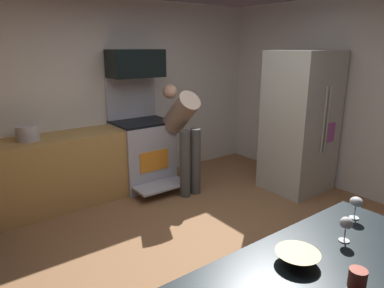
# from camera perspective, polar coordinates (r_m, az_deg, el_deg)

# --- Properties ---
(ground_plane) EXTENTS (5.20, 4.80, 0.02)m
(ground_plane) POSITION_cam_1_polar(r_m,az_deg,el_deg) (3.54, 3.30, -17.80)
(ground_plane) COLOR #8E6340
(wall_back) EXTENTS (5.20, 0.12, 2.60)m
(wall_back) POSITION_cam_1_polar(r_m,az_deg,el_deg) (5.01, -13.98, 7.89)
(wall_back) COLOR silver
(wall_back) RESTS_ON ground
(wall_right) EXTENTS (0.12, 4.80, 2.60)m
(wall_right) POSITION_cam_1_polar(r_m,az_deg,el_deg) (5.03, 26.57, 6.72)
(wall_right) COLOR silver
(wall_right) RESTS_ON ground
(lower_cabinet_run) EXTENTS (2.40, 0.60, 0.90)m
(lower_cabinet_run) POSITION_cam_1_polar(r_m,az_deg,el_deg) (4.60, -21.88, -4.41)
(lower_cabinet_run) COLOR #B48A4A
(lower_cabinet_run) RESTS_ON ground
(oven_range) EXTENTS (0.76, 0.98, 1.55)m
(oven_range) POSITION_cam_1_polar(r_m,az_deg,el_deg) (4.99, -8.20, -1.12)
(oven_range) COLOR #B2B7C7
(oven_range) RESTS_ON ground
(microwave) EXTENTS (0.74, 0.38, 0.37)m
(microwave) POSITION_cam_1_polar(r_m,az_deg,el_deg) (4.86, -9.31, 13.03)
(microwave) COLOR black
(microwave) RESTS_ON oven_range
(refrigerator) EXTENTS (0.83, 0.77, 1.91)m
(refrigerator) POSITION_cam_1_polar(r_m,az_deg,el_deg) (4.95, 17.47, 3.46)
(refrigerator) COLOR beige
(refrigerator) RESTS_ON ground
(person_cook) EXTENTS (0.31, 0.67, 1.46)m
(person_cook) POSITION_cam_1_polar(r_m,az_deg,el_deg) (4.60, -1.42, 2.40)
(person_cook) COLOR #4A4A4A
(person_cook) RESTS_ON ground
(mixing_bowl_small) EXTENTS (0.22, 0.22, 0.06)m
(mixing_bowl_small) POSITION_cam_1_polar(r_m,az_deg,el_deg) (1.89, 17.04, -17.49)
(mixing_bowl_small) COLOR #DCC570
(mixing_bowl_small) RESTS_ON counter_island
(wine_glass_near) EXTENTS (0.07, 0.07, 0.15)m
(wine_glass_near) POSITION_cam_1_polar(r_m,az_deg,el_deg) (2.12, 24.18, -12.03)
(wine_glass_near) COLOR silver
(wine_glass_near) RESTS_ON counter_island
(wine_glass_mid) EXTENTS (0.08, 0.08, 0.14)m
(wine_glass_mid) POSITION_cam_1_polar(r_m,az_deg,el_deg) (2.41, 25.55, -8.78)
(wine_glass_mid) COLOR silver
(wine_glass_mid) RESTS_ON counter_island
(mug_tea) EXTENTS (0.08, 0.08, 0.09)m
(mug_tea) POSITION_cam_1_polar(r_m,az_deg,el_deg) (1.82, 25.73, -19.39)
(mug_tea) COLOR #933729
(mug_tea) RESTS_ON counter_island
(stock_pot) EXTENTS (0.25, 0.25, 0.18)m
(stock_pot) POSITION_cam_1_polar(r_m,az_deg,el_deg) (4.40, -25.58, 1.64)
(stock_pot) COLOR #BBB9C1
(stock_pot) RESTS_ON lower_cabinet_run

